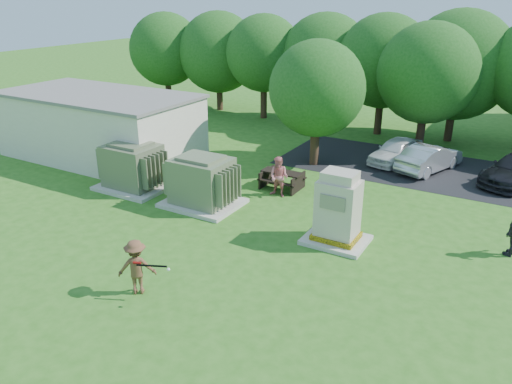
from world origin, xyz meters
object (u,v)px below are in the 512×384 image
Objects in this scene: transformer_left at (133,167)px; person_at_picnic at (279,177)px; picnic_table at (282,178)px; car_white at (396,151)px; car_silver_a at (429,158)px; batter at (137,267)px; generator_cabinet at (338,212)px; transformer_right at (202,182)px.

person_at_picnic is at bearing 21.66° from transformer_left.
car_white reaches higher than picnic_table.
person_at_picnic is at bearing 73.02° from car_silver_a.
transformer_left is at bearing -82.36° from batter.
picnic_table is 6.87m from car_white.
picnic_table is at bearing 30.17° from transformer_left.
car_white is 0.93× the size of car_silver_a.
picnic_table is at bearing 109.49° from person_at_picnic.
person_at_picnic reaches higher than picnic_table.
generator_cabinet is at bearing -35.92° from person_at_picnic.
car_silver_a reaches higher than car_white.
car_silver_a reaches higher than picnic_table.
batter is at bearing -122.99° from generator_cabinet.
person_at_picnic is at bearing 46.42° from transformer_right.
generator_cabinet is (9.60, -0.32, 0.16)m from transformer_left.
car_silver_a is (1.10, 9.18, -0.48)m from generator_cabinet.
picnic_table is 1.04m from person_at_picnic.
transformer_left reaches higher than person_at_picnic.
car_white is (3.14, 15.38, -0.21)m from batter.
transformer_right reaches higher than person_at_picnic.
picnic_table is (-3.97, 3.59, -0.65)m from generator_cabinet.
car_white is at bearing -137.61° from batter.
person_at_picnic is at bearing -70.84° from picnic_table.
person_at_picnic reaches higher than car_silver_a.
transformer_right is 0.76× the size of car_silver_a.
generator_cabinet is at bearing 102.35° from car_silver_a.
car_white is at bearing 93.70° from generator_cabinet.
transformer_left is 1.80× the size of batter.
transformer_left and transformer_right have the same top height.
person_at_picnic is 0.47× the size of car_white.
generator_cabinet reaches higher than transformer_left.
car_silver_a is at bearing 83.17° from generator_cabinet.
generator_cabinet reaches higher than person_at_picnic.
picnic_table is at bearing -105.85° from car_white.
car_white is (-0.62, 9.59, -0.51)m from generator_cabinet.
person_at_picnic is 7.55m from car_white.
transformer_left reaches higher than picnic_table.
picnic_table is at bearing 59.47° from transformer_right.
batter is 15.75m from car_silver_a.
picnic_table is 9.39m from batter.
generator_cabinet reaches higher than batter.
car_silver_a is at bearing 0.09° from car_white.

